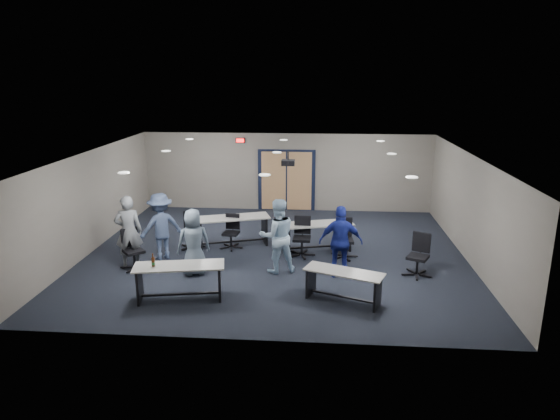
# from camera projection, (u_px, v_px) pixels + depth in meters

# --- Properties ---
(floor) EXTENTS (10.00, 10.00, 0.00)m
(floor) POSITION_uv_depth(u_px,v_px,m) (275.00, 254.00, 13.42)
(floor) COLOR black
(floor) RESTS_ON ground
(back_wall) EXTENTS (10.00, 0.04, 2.70)m
(back_wall) POSITION_uv_depth(u_px,v_px,m) (287.00, 172.00, 17.39)
(back_wall) COLOR gray
(back_wall) RESTS_ON floor
(front_wall) EXTENTS (10.00, 0.04, 2.70)m
(front_wall) POSITION_uv_depth(u_px,v_px,m) (253.00, 271.00, 8.74)
(front_wall) COLOR gray
(front_wall) RESTS_ON floor
(left_wall) EXTENTS (0.04, 9.00, 2.70)m
(left_wall) POSITION_uv_depth(u_px,v_px,m) (91.00, 202.00, 13.44)
(left_wall) COLOR gray
(left_wall) RESTS_ON floor
(right_wall) EXTENTS (0.04, 9.00, 2.70)m
(right_wall) POSITION_uv_depth(u_px,v_px,m) (471.00, 209.00, 12.68)
(right_wall) COLOR gray
(right_wall) RESTS_ON floor
(ceiling) EXTENTS (10.00, 9.00, 0.04)m
(ceiling) POSITION_uv_depth(u_px,v_px,m) (275.00, 154.00, 12.70)
(ceiling) COLOR silver
(ceiling) RESTS_ON back_wall
(double_door) EXTENTS (2.00, 0.07, 2.20)m
(double_door) POSITION_uv_depth(u_px,v_px,m) (287.00, 181.00, 17.43)
(double_door) COLOR black
(double_door) RESTS_ON back_wall
(exit_sign) EXTENTS (0.32, 0.07, 0.18)m
(exit_sign) POSITION_uv_depth(u_px,v_px,m) (240.00, 140.00, 17.16)
(exit_sign) COLOR black
(exit_sign) RESTS_ON back_wall
(ceiling_projector) EXTENTS (0.35, 0.32, 0.37)m
(ceiling_projector) POSITION_uv_depth(u_px,v_px,m) (288.00, 162.00, 13.24)
(ceiling_projector) COLOR black
(ceiling_projector) RESTS_ON ceiling
(ceiling_can_lights) EXTENTS (6.24, 5.74, 0.02)m
(ceiling_can_lights) POSITION_uv_depth(u_px,v_px,m) (276.00, 154.00, 12.95)
(ceiling_can_lights) COLOR silver
(ceiling_can_lights) RESTS_ON ceiling
(table_front_left) EXTENTS (1.99, 0.97, 1.06)m
(table_front_left) POSITION_uv_depth(u_px,v_px,m) (179.00, 276.00, 10.62)
(table_front_left) COLOR #A5A29C
(table_front_left) RESTS_ON floor
(table_front_right) EXTENTS (1.76, 1.13, 0.68)m
(table_front_right) POSITION_uv_depth(u_px,v_px,m) (344.00, 281.00, 10.54)
(table_front_right) COLOR #A5A29C
(table_front_right) RESTS_ON floor
(table_back_left) EXTENTS (2.16, 1.29, 0.83)m
(table_back_left) POSITION_uv_depth(u_px,v_px,m) (233.00, 226.00, 13.93)
(table_back_left) COLOR #A5A29C
(table_back_left) RESTS_ON floor
(table_back_right) EXTENTS (2.01, 1.11, 0.90)m
(table_back_right) POSITION_uv_depth(u_px,v_px,m) (318.00, 232.00, 13.54)
(table_back_right) COLOR #A5A29C
(table_back_right) RESTS_ON floor
(chair_back_a) EXTENTS (0.76, 0.76, 1.01)m
(chair_back_a) POSITION_uv_depth(u_px,v_px,m) (192.00, 231.00, 13.72)
(chair_back_a) COLOR black
(chair_back_a) RESTS_ON floor
(chair_back_b) EXTENTS (0.66, 0.66, 0.94)m
(chair_back_b) POSITION_uv_depth(u_px,v_px,m) (231.00, 232.00, 13.73)
(chair_back_b) COLOR black
(chair_back_b) RESTS_ON floor
(chair_back_c) EXTENTS (0.68, 0.68, 1.04)m
(chair_back_c) POSITION_uv_depth(u_px,v_px,m) (302.00, 237.00, 13.14)
(chair_back_c) COLOR black
(chair_back_c) RESTS_ON floor
(chair_back_d) EXTENTS (0.70, 0.70, 1.04)m
(chair_back_d) POSITION_uv_depth(u_px,v_px,m) (344.00, 239.00, 13.01)
(chair_back_d) COLOR black
(chair_back_d) RESTS_ON floor
(chair_loose_left) EXTENTS (0.89, 0.89, 1.01)m
(chair_loose_left) POSITION_uv_depth(u_px,v_px,m) (134.00, 250.00, 12.27)
(chair_loose_left) COLOR black
(chair_loose_left) RESTS_ON floor
(chair_loose_right) EXTENTS (0.87, 0.87, 1.03)m
(chair_loose_right) POSITION_uv_depth(u_px,v_px,m) (418.00, 255.00, 11.84)
(chair_loose_right) COLOR black
(chair_loose_right) RESTS_ON floor
(person_gray) EXTENTS (0.76, 0.60, 1.83)m
(person_gray) POSITION_uv_depth(u_px,v_px,m) (129.00, 231.00, 12.34)
(person_gray) COLOR gray
(person_gray) RESTS_ON floor
(person_plaid) EXTENTS (0.93, 0.79, 1.62)m
(person_plaid) POSITION_uv_depth(u_px,v_px,m) (194.00, 242.00, 11.87)
(person_plaid) COLOR slate
(person_plaid) RESTS_ON floor
(person_lightblue) EXTENTS (1.06, 0.94, 1.83)m
(person_lightblue) POSITION_uv_depth(u_px,v_px,m) (277.00, 236.00, 12.01)
(person_lightblue) COLOR #C0E2FF
(person_lightblue) RESTS_ON floor
(person_navy) EXTENTS (1.03, 0.44, 1.74)m
(person_navy) POSITION_uv_depth(u_px,v_px,m) (341.00, 242.00, 11.71)
(person_navy) COLOR navy
(person_navy) RESTS_ON floor
(person_back) EXTENTS (1.30, 1.19, 1.76)m
(person_back) POSITION_uv_depth(u_px,v_px,m) (161.00, 227.00, 12.85)
(person_back) COLOR #425378
(person_back) RESTS_ON floor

